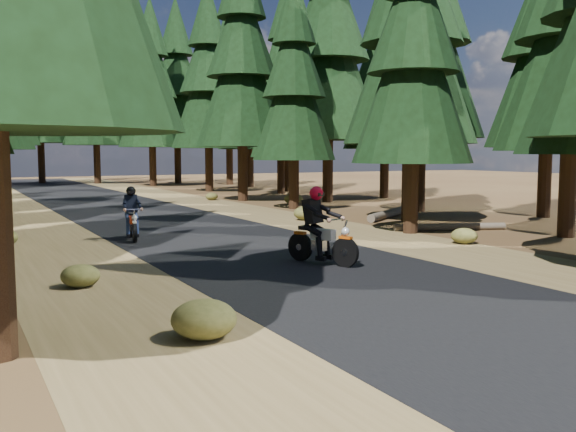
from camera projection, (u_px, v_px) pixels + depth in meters
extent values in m
plane|color=#49301A|center=(320.00, 272.00, 13.93)|extent=(120.00, 120.00, 0.00)
cube|color=black|center=(231.00, 243.00, 18.32)|extent=(6.00, 100.00, 0.01)
cube|color=brown|center=(62.00, 256.00, 16.18)|extent=(3.20, 100.00, 0.01)
cube|color=brown|center=(364.00, 234.00, 20.47)|extent=(3.20, 100.00, 0.01)
cylinder|color=black|center=(569.00, 151.00, 19.47)|extent=(0.51, 0.51, 5.29)
cone|color=black|center=(574.00, 40.00, 19.15)|extent=(4.50, 4.50, 6.62)
cylinder|color=black|center=(411.00, 163.00, 20.47)|extent=(0.48, 0.48, 4.52)
cone|color=black|center=(413.00, 73.00, 20.19)|extent=(3.84, 3.84, 5.65)
cone|color=black|center=(414.00, 7.00, 19.99)|extent=(2.94, 2.94, 4.07)
cylinder|color=black|center=(409.00, 144.00, 24.00)|extent=(0.53, 0.53, 5.84)
cone|color=black|center=(411.00, 44.00, 23.64)|extent=(4.96, 4.96, 7.30)
cylinder|color=black|center=(420.00, 138.00, 27.93)|extent=(0.56, 0.56, 6.43)
cone|color=black|center=(422.00, 44.00, 27.53)|extent=(5.47, 5.47, 8.04)
cylinder|color=black|center=(294.00, 160.00, 29.33)|extent=(0.48, 0.48, 4.51)
cone|color=black|center=(294.00, 98.00, 29.05)|extent=(3.83, 3.83, 5.64)
cone|color=black|center=(294.00, 52.00, 28.85)|extent=(2.93, 2.93, 4.06)
cone|color=black|center=(294.00, 6.00, 28.65)|extent=(2.03, 2.03, 3.38)
cylinder|color=black|center=(328.00, 140.00, 33.27)|extent=(0.56, 0.56, 6.47)
cone|color=black|center=(328.00, 61.00, 32.87)|extent=(5.50, 5.50, 8.09)
cone|color=black|center=(329.00, 2.00, 32.58)|extent=(4.21, 4.21, 5.82)
cylinder|color=black|center=(242.00, 146.00, 34.22)|extent=(0.53, 0.53, 5.83)
cone|color=black|center=(242.00, 77.00, 33.86)|extent=(4.95, 4.95, 7.29)
cone|color=black|center=(242.00, 26.00, 33.60)|extent=(3.79, 3.79, 5.25)
cylinder|color=black|center=(281.00, 157.00, 40.30)|extent=(0.48, 0.48, 4.61)
cone|color=black|center=(281.00, 111.00, 40.02)|extent=(3.92, 3.92, 5.77)
cone|color=black|center=(281.00, 77.00, 39.81)|extent=(3.00, 3.00, 4.15)
cone|color=black|center=(281.00, 43.00, 39.60)|extent=(2.08, 2.08, 3.46)
cylinder|color=black|center=(209.00, 148.00, 42.51)|extent=(0.53, 0.53, 5.76)
cone|color=black|center=(208.00, 93.00, 42.15)|extent=(4.90, 4.90, 7.21)
cone|color=black|center=(208.00, 53.00, 41.89)|extent=(3.75, 3.75, 5.19)
cone|color=black|center=(207.00, 12.00, 41.64)|extent=(2.59, 2.59, 4.32)
cylinder|color=black|center=(250.00, 149.00, 47.93)|extent=(0.53, 0.53, 5.66)
cone|color=black|center=(250.00, 101.00, 47.58)|extent=(4.81, 4.81, 7.07)
cone|color=black|center=(250.00, 66.00, 47.33)|extent=(3.68, 3.68, 5.09)
cone|color=black|center=(249.00, 31.00, 47.07)|extent=(2.55, 2.55, 4.24)
cylinder|color=black|center=(546.00, 147.00, 25.46)|extent=(0.52, 0.52, 5.60)
cone|color=black|center=(549.00, 58.00, 25.11)|extent=(4.76, 4.76, 7.00)
cylinder|color=black|center=(288.00, 146.00, 42.55)|extent=(0.54, 0.54, 6.00)
cone|color=black|center=(288.00, 89.00, 42.18)|extent=(5.10, 5.10, 7.50)
cone|color=black|center=(288.00, 47.00, 41.91)|extent=(3.90, 3.90, 5.40)
cone|color=black|center=(288.00, 5.00, 41.64)|extent=(2.70, 2.70, 4.50)
cylinder|color=black|center=(385.00, 149.00, 36.47)|extent=(0.52, 0.52, 5.60)
cone|color=black|center=(386.00, 86.00, 36.12)|extent=(4.76, 4.76, 7.00)
cone|color=black|center=(386.00, 41.00, 35.87)|extent=(3.64, 3.64, 5.04)
cylinder|color=black|center=(152.00, 147.00, 49.42)|extent=(0.54, 0.54, 6.00)
cone|color=black|center=(151.00, 98.00, 49.05)|extent=(5.10, 5.10, 7.50)
cone|color=black|center=(151.00, 62.00, 48.78)|extent=(3.90, 3.90, 5.40)
cone|color=black|center=(150.00, 26.00, 48.51)|extent=(2.70, 2.70, 4.50)
cylinder|color=black|center=(178.00, 145.00, 53.43)|extent=(0.56, 0.56, 6.40)
cone|color=black|center=(177.00, 96.00, 53.04)|extent=(5.44, 5.44, 8.00)
cone|color=black|center=(176.00, 61.00, 52.75)|extent=(4.16, 4.16, 5.76)
cone|color=black|center=(175.00, 25.00, 52.47)|extent=(2.88, 2.88, 4.80)
cylinder|color=black|center=(97.00, 145.00, 53.27)|extent=(0.56, 0.56, 6.40)
cone|color=black|center=(95.00, 96.00, 52.87)|extent=(5.44, 5.44, 8.00)
cone|color=black|center=(94.00, 61.00, 52.59)|extent=(4.16, 4.16, 5.76)
cone|color=black|center=(93.00, 25.00, 52.30)|extent=(2.88, 2.88, 4.80)
cylinder|color=black|center=(41.00, 143.00, 54.02)|extent=(0.57, 0.57, 6.80)
cone|color=black|center=(39.00, 92.00, 53.60)|extent=(5.78, 5.78, 8.50)
cone|color=black|center=(37.00, 54.00, 53.30)|extent=(4.42, 4.42, 6.12)
cone|color=black|center=(36.00, 17.00, 52.99)|extent=(3.06, 3.06, 5.10)
cylinder|color=black|center=(229.00, 147.00, 51.34)|extent=(0.54, 0.54, 6.00)
cone|color=black|center=(229.00, 100.00, 50.97)|extent=(5.10, 5.10, 7.50)
cone|color=black|center=(229.00, 65.00, 50.70)|extent=(3.90, 3.90, 5.40)
cone|color=black|center=(228.00, 30.00, 50.43)|extent=(2.70, 2.70, 4.50)
cylinder|color=#4C4233|center=(393.00, 212.00, 26.21)|extent=(4.80, 3.63, 0.32)
cylinder|color=#4C4233|center=(450.00, 227.00, 21.39)|extent=(3.67, 1.58, 0.24)
ellipsoid|color=#474C1E|center=(80.00, 276.00, 12.38)|extent=(0.74, 0.74, 0.45)
ellipsoid|color=#474C1E|center=(464.00, 236.00, 18.26)|extent=(0.75, 0.75, 0.45)
ellipsoid|color=#474C1E|center=(2.00, 238.00, 17.67)|extent=(0.83, 0.83, 0.50)
ellipsoid|color=#474C1E|center=(212.00, 196.00, 34.91)|extent=(0.68, 0.68, 0.41)
ellipsoid|color=#474C1E|center=(305.00, 213.00, 24.59)|extent=(0.91, 0.91, 0.55)
ellipsoid|color=#474C1E|center=(293.00, 199.00, 32.07)|extent=(0.94, 0.94, 0.56)
ellipsoid|color=#474C1E|center=(204.00, 319.00, 8.95)|extent=(0.92, 0.92, 0.55)
cube|color=black|center=(322.00, 212.00, 14.81)|extent=(0.47, 0.38, 0.58)
sphere|color=red|center=(322.00, 194.00, 14.77)|extent=(0.42, 0.42, 0.33)
cube|color=black|center=(132.00, 204.00, 18.88)|extent=(0.38, 0.27, 0.51)
sphere|color=black|center=(131.00, 191.00, 18.85)|extent=(0.32, 0.32, 0.29)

